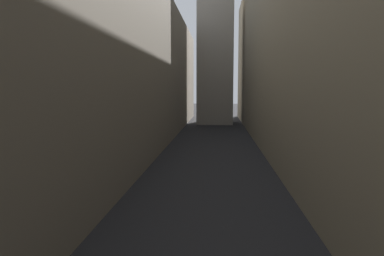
% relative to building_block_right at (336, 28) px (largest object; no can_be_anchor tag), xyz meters
% --- Properties ---
extents(ground_plane, '(264.00, 264.00, 0.00)m').
position_rel_building_block_right_xyz_m(ground_plane, '(-12.03, -2.00, -12.88)').
color(ground_plane, '#232326').
extents(building_block_left, '(10.20, 108.00, 18.96)m').
position_rel_building_block_right_xyz_m(building_block_left, '(-22.63, 0.00, -3.40)').
color(building_block_left, gray).
rests_on(building_block_left, ground).
extents(building_block_right, '(13.07, 108.00, 25.75)m').
position_rel_building_block_right_xyz_m(building_block_right, '(0.00, 0.00, 0.00)').
color(building_block_right, gray).
rests_on(building_block_right, ground).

